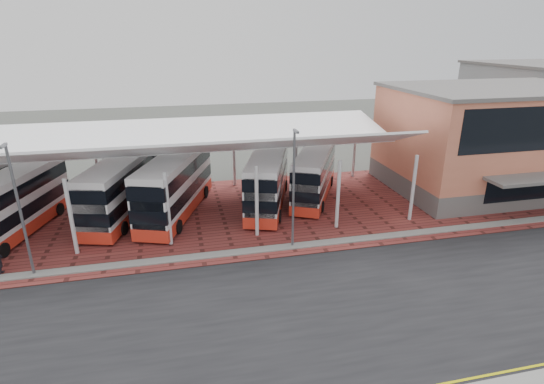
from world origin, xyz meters
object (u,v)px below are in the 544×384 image
at_px(bus_2, 122,188).
at_px(bus_3, 176,185).
at_px(terminal, 494,138).
at_px(bus_1, 13,205).
at_px(bus_5, 314,174).
at_px(bus_4, 268,179).

xyz_separation_m(bus_2, bus_3, (4.03, -0.53, 0.07)).
relative_size(bus_2, bus_3, 0.97).
xyz_separation_m(terminal, bus_1, (-39.66, -1.32, -2.41)).
bearing_deg(bus_5, bus_4, -142.32).
bearing_deg(bus_3, bus_2, -167.61).
xyz_separation_m(bus_2, bus_4, (11.48, -0.37, -0.03)).
distance_m(terminal, bus_5, 16.89).
bearing_deg(bus_2, bus_1, -149.69).
distance_m(bus_2, bus_3, 4.07).
xyz_separation_m(terminal, bus_4, (-20.98, 0.10, -2.37)).
relative_size(terminal, bus_3, 1.59).
relative_size(bus_1, bus_5, 1.08).
distance_m(bus_3, bus_5, 11.80).
relative_size(terminal, bus_2, 1.63).
bearing_deg(bus_1, bus_4, 20.62).
height_order(terminal, bus_5, terminal).
height_order(bus_2, bus_5, bus_2).
bearing_deg(terminal, bus_2, 179.17).
xyz_separation_m(bus_4, bus_5, (4.30, 0.81, -0.14)).
bearing_deg(bus_1, bus_3, 22.66).
xyz_separation_m(bus_1, bus_4, (18.67, 1.42, 0.04)).
distance_m(terminal, bus_4, 21.12).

